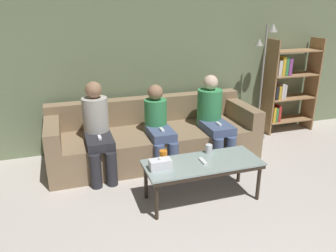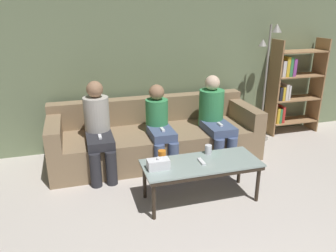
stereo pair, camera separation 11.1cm
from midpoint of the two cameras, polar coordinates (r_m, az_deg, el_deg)
name	(u,v)px [view 2 (the right image)]	position (r m, az deg, el deg)	size (l,w,h in m)	color
wall_back	(145,57)	(4.73, -3.41, 11.97)	(12.00, 0.06, 2.60)	#707F5B
couch	(155,137)	(4.48, -1.53, -1.99)	(2.76, 0.95, 0.77)	#897051
coffee_table	(201,166)	(3.47, 6.74, -6.95)	(1.23, 0.50, 0.44)	#8C9E99
cup_near_left	(208,149)	(3.64, 7.90, -4.06)	(0.08, 0.08, 0.10)	silver
cup_near_right	(162,155)	(3.45, -0.13, -5.16)	(0.08, 0.08, 0.11)	orange
tissue_box	(158,164)	(3.28, -0.73, -6.63)	(0.22, 0.12, 0.13)	white
game_remote	(201,161)	(3.45, 6.77, -6.16)	(0.04, 0.15, 0.02)	white
bookshelf	(290,87)	(5.61, 21.00, 6.40)	(0.84, 0.32, 1.50)	#9E754C
standing_lamp	(267,71)	(5.13, 17.48, 9.11)	(0.31, 0.26, 1.74)	gray
seated_person_left_end	(98,127)	(4.04, -11.28, -0.15)	(0.31, 0.70, 1.13)	#28282D
seated_person_mid_left	(160,125)	(4.17, -0.73, 0.23)	(0.31, 0.66, 1.04)	#47567A
seated_person_mid_right	(214,116)	(4.42, 8.81, 1.75)	(0.34, 0.73, 1.12)	#47567A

